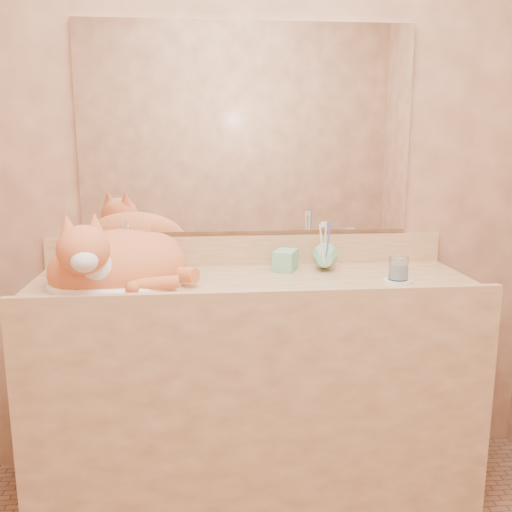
{
  "coord_description": "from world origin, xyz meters",
  "views": [
    {
      "loc": [
        -0.19,
        -1.28,
        1.35
      ],
      "look_at": [
        0.01,
        0.7,
        0.94
      ],
      "focal_mm": 40.0,
      "sensor_mm": 36.0,
      "label": 1
    }
  ],
  "objects": [
    {
      "name": "sink_basin",
      "position": [
        -0.49,
        0.7,
        0.92
      ],
      "size": [
        0.49,
        0.42,
        0.14
      ],
      "primitive_type": null,
      "rotation": [
        0.0,
        0.0,
        0.08
      ],
      "color": "white",
      "rests_on": "vanity_counter"
    },
    {
      "name": "toothbrush_cup",
      "position": [
        0.28,
        0.81,
        0.9
      ],
      "size": [
        0.12,
        0.12,
        0.09
      ],
      "primitive_type": "imported",
      "rotation": [
        0.0,
        0.0,
        -0.24
      ],
      "color": "#79C298",
      "rests_on": "vanity_counter"
    },
    {
      "name": "mirror",
      "position": [
        0.0,
        0.99,
        1.39
      ],
      "size": [
        1.3,
        0.02,
        0.8
      ],
      "primitive_type": "cube",
      "color": "white",
      "rests_on": "wall_back"
    },
    {
      "name": "toothbrushes",
      "position": [
        0.28,
        0.81,
        0.97
      ],
      "size": [
        0.03,
        0.03,
        0.2
      ],
      "primitive_type": null,
      "color": "white",
      "rests_on": "toothbrush_cup"
    },
    {
      "name": "wall_back",
      "position": [
        0.0,
        1.0,
        1.25
      ],
      "size": [
        2.4,
        0.02,
        2.5
      ],
      "primitive_type": "cube",
      "color": "#8F5C41",
      "rests_on": "ground"
    },
    {
      "name": "saucer",
      "position": [
        0.51,
        0.64,
        0.85
      ],
      "size": [
        0.1,
        0.1,
        0.01
      ],
      "primitive_type": "cylinder",
      "color": "white",
      "rests_on": "vanity_counter"
    },
    {
      "name": "vanity_counter",
      "position": [
        0.0,
        0.72,
        0.42
      ],
      "size": [
        1.6,
        0.55,
        0.85
      ],
      "primitive_type": null,
      "color": "#9C6D46",
      "rests_on": "floor"
    },
    {
      "name": "lotion_bottle",
      "position": [
        -0.62,
        0.9,
        0.91
      ],
      "size": [
        0.05,
        0.05,
        0.12
      ],
      "primitive_type": "cylinder",
      "color": "white",
      "rests_on": "vanity_counter"
    },
    {
      "name": "cat",
      "position": [
        -0.48,
        0.69,
        0.94
      ],
      "size": [
        0.6,
        0.55,
        0.27
      ],
      "primitive_type": null,
      "rotation": [
        0.0,
        0.0,
        0.36
      ],
      "color": "#C8592E",
      "rests_on": "sink_basin"
    },
    {
      "name": "water_glass",
      "position": [
        0.51,
        0.64,
        0.9
      ],
      "size": [
        0.07,
        0.07,
        0.08
      ],
      "primitive_type": "cylinder",
      "color": "white",
      "rests_on": "saucer"
    },
    {
      "name": "soap_dispenser",
      "position": [
        0.12,
        0.83,
        0.94
      ],
      "size": [
        0.1,
        0.1,
        0.17
      ],
      "primitive_type": "imported",
      "rotation": [
        0.0,
        0.0,
        -0.4
      ],
      "color": "#79C298",
      "rests_on": "vanity_counter"
    },
    {
      "name": "faucet",
      "position": [
        -0.49,
        0.88,
        0.93
      ],
      "size": [
        0.07,
        0.13,
        0.17
      ],
      "primitive_type": null,
      "rotation": [
        0.0,
        0.0,
        0.28
      ],
      "color": "white",
      "rests_on": "vanity_counter"
    }
  ]
}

